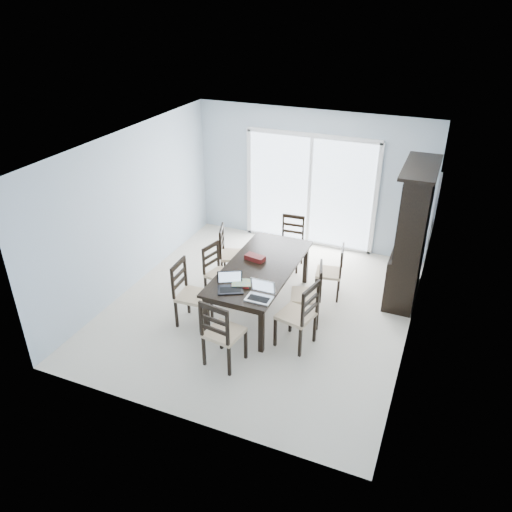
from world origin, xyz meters
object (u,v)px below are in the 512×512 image
object	(u,v)px
chair_end_far	(291,236)
game_box	(255,258)
dining_table	(260,270)
chair_right_far	(335,266)
china_hutch	(411,236)
chair_left_far	(228,248)
cell_phone	(238,292)
chair_left_near	(187,287)
chair_left_mid	(216,266)
chair_end_near	(220,328)
chair_right_near	(303,309)
laptop_dark	(230,287)
laptop_silver	(259,296)
chair_right_mid	(312,288)
hot_tub	(293,195)

from	to	relation	value
chair_end_far	game_box	size ratio (longest dim) A/B	3.54
dining_table	chair_right_far	distance (m)	1.24
chair_end_far	china_hutch	bearing A→B (deg)	169.40
chair_left_far	game_box	distance (m)	0.86
dining_table	chair_end_far	size ratio (longest dim) A/B	2.02
chair_left_far	cell_phone	xyz separation A→B (m)	(0.83, -1.43, 0.16)
chair_right_far	cell_phone	bearing A→B (deg)	138.19
dining_table	china_hutch	bearing A→B (deg)	31.71
chair_left_near	chair_right_far	world-z (taller)	chair_left_near
chair_left_mid	chair_end_near	distance (m)	1.74
chair_right_near	chair_end_far	world-z (taller)	chair_right_near
chair_left_mid	chair_right_near	size ratio (longest dim) A/B	0.88
chair_left_mid	chair_end_far	world-z (taller)	chair_end_far
laptop_dark	china_hutch	bearing A→B (deg)	16.54
chair_right_far	laptop_dark	size ratio (longest dim) A/B	2.44
chair_left_far	cell_phone	bearing A→B (deg)	10.89
chair_left_far	chair_end_far	world-z (taller)	chair_left_far
laptop_dark	game_box	size ratio (longest dim) A/B	1.39
chair_left_mid	game_box	world-z (taller)	chair_left_mid
game_box	chair_right_far	bearing A→B (deg)	29.01
laptop_silver	chair_right_far	bearing A→B (deg)	68.07
chair_right_far	chair_end_near	size ratio (longest dim) A/B	0.89
chair_right_near	chair_left_far	bearing A→B (deg)	65.80
chair_right_far	game_box	bearing A→B (deg)	108.98
chair_left_mid	chair_right_mid	distance (m)	1.63
chair_left_far	chair_right_mid	xyz separation A→B (m)	(1.68, -0.68, 0.00)
chair_right_mid	chair_end_near	distance (m)	1.64
chair_right_mid	laptop_silver	bearing A→B (deg)	130.66
chair_right_far	laptop_silver	bearing A→B (deg)	148.32
chair_end_far	cell_phone	xyz separation A→B (m)	(0.01, -2.31, 0.18)
chair_left_near	chair_end_far	size ratio (longest dim) A/B	1.06
china_hutch	chair_end_far	size ratio (longest dim) A/B	2.02
chair_end_far	game_box	xyz separation A→B (m)	(-0.14, -1.36, 0.21)
dining_table	laptop_dark	xyz separation A→B (m)	(-0.13, -0.80, 0.14)
chair_right_far	chair_end_near	xyz separation A→B (m)	(-0.93, -2.25, 0.07)
chair_right_near	laptop_dark	world-z (taller)	chair_right_near
cell_phone	chair_left_far	bearing A→B (deg)	113.86
chair_left_mid	chair_right_far	world-z (taller)	chair_left_mid
chair_right_near	hot_tub	xyz separation A→B (m)	(-1.59, 4.28, -0.13)
dining_table	chair_right_far	size ratio (longest dim) A/B	2.10
chair_right_mid	chair_end_near	world-z (taller)	chair_end_near
china_hutch	chair_end_far	distance (m)	2.11
chair_end_far	game_box	distance (m)	1.38
dining_table	chair_left_far	xyz separation A→B (m)	(-0.83, 0.62, -0.08)
laptop_dark	chair_right_far	bearing A→B (deg)	27.78
china_hutch	chair_right_far	size ratio (longest dim) A/B	2.10
chair_left_mid	chair_right_far	distance (m)	1.89
chair_left_mid	laptop_dark	bearing A→B (deg)	51.20
china_hutch	chair_right_far	world-z (taller)	china_hutch
chair_right_mid	cell_phone	size ratio (longest dim) A/B	10.06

